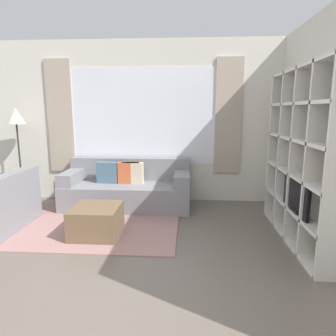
{
  "coord_description": "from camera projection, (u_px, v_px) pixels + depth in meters",
  "views": [
    {
      "loc": [
        0.76,
        -1.87,
        1.56
      ],
      "look_at": [
        0.52,
        1.78,
        0.85
      ],
      "focal_mm": 32.0,
      "sensor_mm": 36.0,
      "label": 1
    }
  ],
  "objects": [
    {
      "name": "ground_plane",
      "position": [
        81.0,
        328.0,
        2.17
      ],
      "size": [
        16.0,
        16.0,
        0.0
      ],
      "primitive_type": "plane",
      "color": "#665B51"
    },
    {
      "name": "wall_back",
      "position": [
        143.0,
        122.0,
        5.11
      ],
      "size": [
        5.78,
        0.11,
        2.7
      ],
      "color": "silver",
      "rests_on": "ground_plane"
    },
    {
      "name": "wall_right",
      "position": [
        328.0,
        129.0,
        3.35
      ],
      "size": [
        0.07,
        4.43,
        2.7
      ],
      "primitive_type": "cube",
      "color": "silver",
      "rests_on": "ground_plane"
    },
    {
      "name": "area_rug",
      "position": [
        72.0,
        225.0,
        4.12
      ],
      "size": [
        2.91,
        1.67,
        0.01
      ],
      "primitive_type": "cube",
      "color": "gray",
      "rests_on": "ground_plane"
    },
    {
      "name": "shelving_unit",
      "position": [
        307.0,
        159.0,
        3.47
      ],
      "size": [
        0.35,
        1.86,
        2.04
      ],
      "color": "#232328",
      "rests_on": "ground_plane"
    },
    {
      "name": "couch_main",
      "position": [
        127.0,
        189.0,
        4.88
      ],
      "size": [
        2.02,
        0.82,
        0.76
      ],
      "color": "gray",
      "rests_on": "ground_plane"
    },
    {
      "name": "ottoman",
      "position": [
        97.0,
        221.0,
        3.76
      ],
      "size": [
        0.58,
        0.61,
        0.37
      ],
      "color": "brown",
      "rests_on": "ground_plane"
    },
    {
      "name": "floor_lamp",
      "position": [
        16.0,
        123.0,
        4.94
      ],
      "size": [
        0.3,
        0.3,
        1.6
      ],
      "color": "black",
      "rests_on": "ground_plane"
    }
  ]
}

